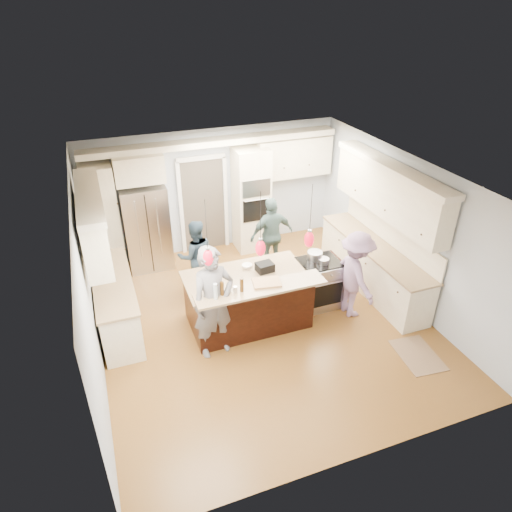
{
  "coord_description": "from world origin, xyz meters",
  "views": [
    {
      "loc": [
        -2.37,
        -6.02,
        5.08
      ],
      "look_at": [
        0.0,
        0.35,
        1.15
      ],
      "focal_mm": 32.0,
      "sensor_mm": 36.0,
      "label": 1
    }
  ],
  "objects_px": {
    "kitchen_island": "(248,299)",
    "island_range": "(319,283)",
    "refrigerator": "(147,227)",
    "person_far_left": "(196,256)",
    "person_bar_end": "(214,303)"
  },
  "relations": [
    {
      "from": "kitchen_island",
      "to": "island_range",
      "type": "xyz_separation_m",
      "value": [
        1.41,
        0.08,
        -0.03
      ]
    },
    {
      "from": "island_range",
      "to": "refrigerator",
      "type": "bearing_deg",
      "value": 137.41
    },
    {
      "from": "refrigerator",
      "to": "person_far_left",
      "type": "height_order",
      "value": "refrigerator"
    },
    {
      "from": "island_range",
      "to": "person_bar_end",
      "type": "bearing_deg",
      "value": -164.48
    },
    {
      "from": "kitchen_island",
      "to": "island_range",
      "type": "distance_m",
      "value": 1.41
    },
    {
      "from": "refrigerator",
      "to": "person_bar_end",
      "type": "bearing_deg",
      "value": -79.77
    },
    {
      "from": "person_bar_end",
      "to": "person_far_left",
      "type": "xyz_separation_m",
      "value": [
        0.17,
        1.88,
        -0.23
      ]
    },
    {
      "from": "kitchen_island",
      "to": "person_bar_end",
      "type": "distance_m",
      "value": 1.02
    },
    {
      "from": "refrigerator",
      "to": "island_range",
      "type": "bearing_deg",
      "value": -42.59
    },
    {
      "from": "person_far_left",
      "to": "refrigerator",
      "type": "bearing_deg",
      "value": -57.1
    },
    {
      "from": "refrigerator",
      "to": "kitchen_island",
      "type": "relative_size",
      "value": 0.86
    },
    {
      "from": "refrigerator",
      "to": "kitchen_island",
      "type": "bearing_deg",
      "value": -63.13
    },
    {
      "from": "refrigerator",
      "to": "kitchen_island",
      "type": "height_order",
      "value": "refrigerator"
    },
    {
      "from": "kitchen_island",
      "to": "person_far_left",
      "type": "height_order",
      "value": "person_far_left"
    },
    {
      "from": "person_far_left",
      "to": "island_range",
      "type": "bearing_deg",
      "value": 149.17
    }
  ]
}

